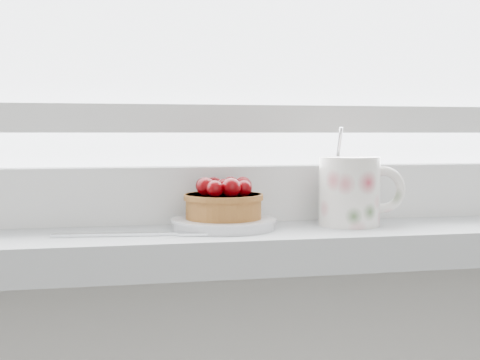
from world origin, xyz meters
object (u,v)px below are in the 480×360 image
object	(u,v)px
saucer	(224,224)
raspberry_tart	(223,201)
floral_mug	(352,190)
fork	(144,234)

from	to	relation	value
saucer	raspberry_tart	world-z (taller)	raspberry_tart
saucer	floral_mug	world-z (taller)	floral_mug
raspberry_tart	floral_mug	world-z (taller)	floral_mug
raspberry_tart	fork	world-z (taller)	raspberry_tart
fork	saucer	bearing A→B (deg)	19.38
saucer	floral_mug	bearing A→B (deg)	-1.71
fork	floral_mug	bearing A→B (deg)	6.52
saucer	fork	distance (m)	0.10
fork	raspberry_tart	bearing A→B (deg)	19.40
saucer	raspberry_tart	xyz separation A→B (m)	(-0.00, 0.00, 0.03)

